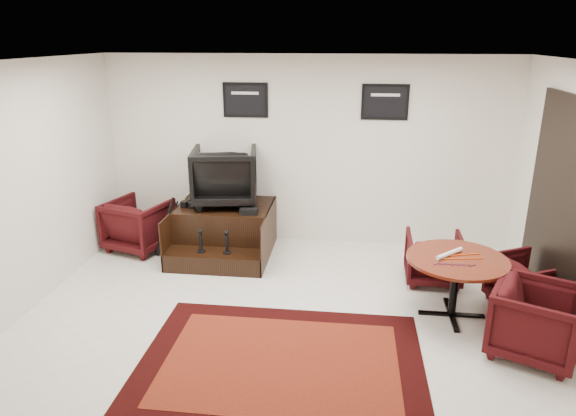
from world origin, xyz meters
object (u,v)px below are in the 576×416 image
object	(u,v)px
meeting_table	(457,265)
table_chair_back	(434,256)
table_chair_corner	(537,318)
shine_podium	(225,231)
shine_chair	(225,173)
table_chair_window	(526,279)
armchair_side	(139,222)

from	to	relation	value
meeting_table	table_chair_back	distance (m)	0.93
table_chair_corner	shine_podium	bearing A→B (deg)	84.51
shine_podium	shine_chair	size ratio (longest dim) A/B	1.52
meeting_table	table_chair_window	size ratio (longest dim) A/B	1.64
armchair_side	table_chair_corner	world-z (taller)	armchair_side
armchair_side	shine_chair	bearing A→B (deg)	-155.69
table_chair_corner	table_chair_back	bearing A→B (deg)	51.18
shine_podium	table_chair_corner	bearing A→B (deg)	-30.39
shine_podium	meeting_table	distance (m)	3.35
meeting_table	table_chair_window	xyz separation A→B (m)	(0.88, 0.35, -0.29)
shine_podium	table_chair_back	distance (m)	2.96
armchair_side	meeting_table	bearing A→B (deg)	178.25
table_chair_window	table_chair_corner	xyz separation A→B (m)	(-0.22, -1.02, 0.07)
shine_chair	armchair_side	world-z (taller)	shine_chair
shine_podium	shine_chair	world-z (taller)	shine_chair
meeting_table	table_chair_back	world-z (taller)	meeting_table
meeting_table	table_chair_window	distance (m)	0.99
table_chair_back	table_chair_corner	xyz separation A→B (m)	(0.76, -1.54, 0.05)
armchair_side	shine_podium	bearing A→B (deg)	-161.97
meeting_table	table_chair_corner	world-z (taller)	table_chair_corner
meeting_table	table_chair_back	xyz separation A→B (m)	(-0.10, 0.88, -0.28)
shine_chair	meeting_table	world-z (taller)	shine_chair
shine_podium	table_chair_back	world-z (taller)	table_chair_back
table_chair_back	table_chair_corner	world-z (taller)	table_chair_corner
shine_podium	table_chair_corner	xyz separation A→B (m)	(3.66, -2.14, 0.08)
table_chair_corner	shine_chair	bearing A→B (deg)	82.87
table_chair_back	meeting_table	bearing A→B (deg)	98.43
table_chair_back	table_chair_window	distance (m)	1.11
shine_chair	armchair_side	bearing A→B (deg)	-1.99
shine_chair	table_chair_window	size ratio (longest dim) A/B	1.37
meeting_table	table_chair_back	size ratio (longest dim) A/B	1.56
table_chair_back	table_chair_corner	size ratio (longest dim) A/B	0.87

